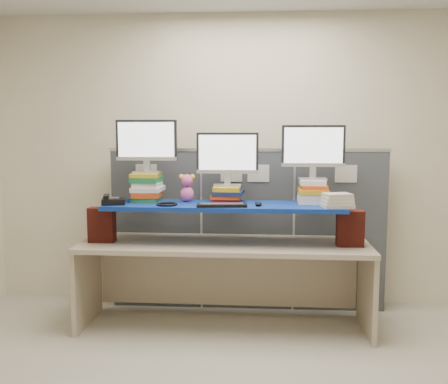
# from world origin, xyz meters

# --- Properties ---
(room) EXTENTS (5.00, 4.00, 2.80)m
(room) POSITION_xyz_m (0.00, 0.00, 1.40)
(room) COLOR beige
(room) RESTS_ON ground
(cubicle_partition) EXTENTS (2.60, 0.06, 1.53)m
(cubicle_partition) POSITION_xyz_m (-0.00, 1.78, 0.77)
(cubicle_partition) COLOR #3E4349
(cubicle_partition) RESTS_ON ground
(desk) EXTENTS (2.46, 0.75, 0.75)m
(desk) POSITION_xyz_m (-0.19, 1.29, 0.60)
(desk) COLOR tan
(desk) RESTS_ON ground
(brick_pier_left) EXTENTS (0.22, 0.12, 0.30)m
(brick_pier_left) POSITION_xyz_m (-1.23, 1.25, 0.89)
(brick_pier_left) COLOR maroon
(brick_pier_left) RESTS_ON desk
(brick_pier_right) EXTENTS (0.22, 0.12, 0.30)m
(brick_pier_right) POSITION_xyz_m (0.85, 1.22, 0.89)
(brick_pier_right) COLOR maroon
(brick_pier_right) RESTS_ON desk
(blue_board) EXTENTS (2.01, 0.53, 0.04)m
(blue_board) POSITION_xyz_m (-0.19, 1.29, 1.06)
(blue_board) COLOR navy
(blue_board) RESTS_ON brick_pier_left
(book_stack_left) EXTENTS (0.26, 0.30, 0.24)m
(book_stack_left) POSITION_xyz_m (-0.87, 1.42, 1.20)
(book_stack_left) COLOR #1D7039
(book_stack_left) RESTS_ON blue_board
(book_stack_center) EXTENTS (0.28, 0.32, 0.14)m
(book_stack_center) POSITION_xyz_m (-0.17, 1.41, 1.15)
(book_stack_center) COLOR maroon
(book_stack_center) RESTS_ON blue_board
(book_stack_right) EXTENTS (0.26, 0.31, 0.20)m
(book_stack_right) POSITION_xyz_m (0.56, 1.40, 1.18)
(book_stack_right) COLOR silver
(book_stack_right) RESTS_ON blue_board
(monitor_left) EXTENTS (0.53, 0.15, 0.46)m
(monitor_left) POSITION_xyz_m (-0.87, 1.41, 1.58)
(monitor_left) COLOR #B8B8BD
(monitor_left) RESTS_ON book_stack_left
(monitor_center) EXTENTS (0.53, 0.15, 0.46)m
(monitor_center) POSITION_xyz_m (-0.17, 1.41, 1.48)
(monitor_center) COLOR #B8B8BD
(monitor_center) RESTS_ON book_stack_center
(monitor_right) EXTENTS (0.53, 0.15, 0.46)m
(monitor_right) POSITION_xyz_m (0.56, 1.40, 1.54)
(monitor_right) COLOR #B8B8BD
(monitor_right) RESTS_ON book_stack_right
(keyboard) EXTENTS (0.41, 0.17, 0.03)m
(keyboard) POSITION_xyz_m (-0.20, 1.13, 1.09)
(keyboard) COLOR black
(keyboard) RESTS_ON blue_board
(mouse) EXTENTS (0.09, 0.12, 0.03)m
(mouse) POSITION_xyz_m (0.10, 1.19, 1.10)
(mouse) COLOR black
(mouse) RESTS_ON blue_board
(desk_phone) EXTENTS (0.22, 0.21, 0.08)m
(desk_phone) POSITION_xyz_m (-1.12, 1.20, 1.11)
(desk_phone) COLOR black
(desk_phone) RESTS_ON blue_board
(headset) EXTENTS (0.22, 0.22, 0.02)m
(headset) POSITION_xyz_m (-0.65, 1.17, 1.09)
(headset) COLOR black
(headset) RESTS_ON blue_board
(plush_toy) EXTENTS (0.14, 0.11, 0.24)m
(plush_toy) POSITION_xyz_m (-0.51, 1.40, 1.20)
(plush_toy) COLOR #E8589D
(plush_toy) RESTS_ON blue_board
(binder_stack) EXTENTS (0.27, 0.23, 0.11)m
(binder_stack) POSITION_xyz_m (0.73, 1.15, 1.13)
(binder_stack) COLOR beige
(binder_stack) RESTS_ON blue_board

